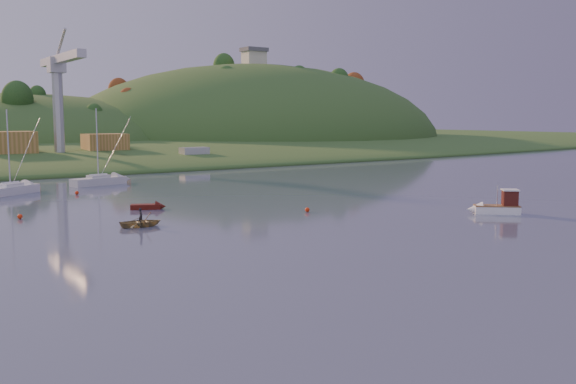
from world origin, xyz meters
TOP-DOWN VIEW (x-y plane):
  - shore_slope at (0.00, 165.00)m, footprint 640.00×150.00m
  - hill_center at (10.00, 210.00)m, footprint 140.00×120.00m
  - hill_right at (95.00, 195.00)m, footprint 150.00×130.00m
  - hilltop_house at (95.00, 195.00)m, footprint 9.00×7.00m
  - wharf at (5.00, 122.00)m, footprint 42.00×16.00m
  - shed_west at (-8.00, 123.00)m, footprint 11.00×8.00m
  - shed_east at (13.00, 124.00)m, footprint 9.00×7.00m
  - dock_crane at (2.00, 118.39)m, footprint 3.20×28.00m
  - fishing_boat at (21.83, 24.42)m, footprint 5.25×4.83m
  - sailboat_near at (-17.15, 71.06)m, footprint 8.02×6.50m
  - sailboat_far at (-3.83, 76.15)m, footprint 8.59×4.31m
  - canoe at (-12.09, 37.60)m, footprint 4.09×3.12m
  - paddler at (-12.09, 37.60)m, footprint 0.42×0.58m
  - red_tender at (-6.75, 47.91)m, footprint 4.03×2.83m
  - work_vessel at (27.37, 108.00)m, footprint 14.16×5.31m
  - buoy_1 at (6.17, 36.38)m, footprint 0.50×0.50m
  - buoy_2 at (-20.51, 48.69)m, footprint 0.50×0.50m
  - buoy_3 at (-9.95, 65.98)m, footprint 0.50×0.50m

SIDE VIEW (x-z plane):
  - shore_slope at x=0.00m, z-range -3.50..3.50m
  - hill_center at x=10.00m, z-range -18.00..18.00m
  - hill_right at x=95.00m, z-range -30.00..30.00m
  - buoy_1 at x=6.17m, z-range 0.00..0.50m
  - buoy_2 at x=-20.51m, z-range 0.00..0.50m
  - buoy_3 at x=-9.95m, z-range 0.00..0.50m
  - red_tender at x=-6.75m, z-range -0.38..0.93m
  - canoe at x=-12.09m, z-range 0.00..0.79m
  - sailboat_near at x=-17.15m, z-range -4.86..6.31m
  - sailboat_far at x=-3.83m, z-range -4.98..6.46m
  - paddler at x=-12.09m, z-range 0.00..1.50m
  - fishing_boat at x=21.83m, z-range -0.97..2.51m
  - wharf at x=5.00m, z-range 0.00..2.40m
  - work_vessel at x=27.37m, z-range -0.52..3.10m
  - shed_east at x=13.00m, z-range 2.40..6.40m
  - shed_west at x=-8.00m, z-range 2.40..7.20m
  - dock_crane at x=2.00m, z-range 7.02..27.32m
  - hilltop_house at x=95.00m, z-range 30.18..36.63m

